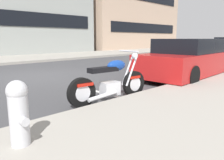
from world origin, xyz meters
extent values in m
plane|color=#3D3D3F|center=(0.00, 0.00, 0.00)|extent=(260.00, 260.00, 0.00)
cube|color=gray|center=(12.00, 6.88, 0.07)|extent=(120.00, 5.00, 0.14)
cube|color=silver|center=(0.00, -3.78, 0.00)|extent=(0.12, 2.20, 0.01)
cylinder|color=black|center=(0.32, -4.30, 0.31)|extent=(0.62, 0.17, 0.61)
cylinder|color=silver|center=(0.32, -4.30, 0.31)|extent=(0.35, 0.15, 0.34)
cylinder|color=black|center=(-1.12, -4.15, 0.31)|extent=(0.62, 0.17, 0.61)
cylinder|color=silver|center=(-1.12, -4.15, 0.31)|extent=(0.35, 0.15, 0.34)
cube|color=silver|center=(-0.40, -4.23, 0.29)|extent=(0.42, 0.30, 0.30)
cube|color=black|center=(-0.58, -4.21, 0.73)|extent=(0.70, 0.29, 0.10)
ellipsoid|color=navy|center=(-0.22, -4.25, 0.79)|extent=(0.50, 0.29, 0.24)
cube|color=#B7190F|center=(-1.07, -4.16, 0.47)|extent=(0.38, 0.22, 0.06)
cube|color=#B7190F|center=(0.30, -4.30, 0.47)|extent=(0.33, 0.19, 0.06)
cylinder|color=silver|center=(0.18, -4.22, 0.62)|extent=(0.34, 0.08, 0.65)
cylinder|color=silver|center=(0.16, -4.36, 0.62)|extent=(0.34, 0.08, 0.65)
cylinder|color=silver|center=(0.14, -4.28, 1.09)|extent=(0.10, 0.62, 0.04)
sphere|color=silver|center=(0.34, -4.30, 0.97)|extent=(0.15, 0.15, 0.15)
cylinder|color=silver|center=(-0.71, -4.34, 0.20)|extent=(0.71, 0.16, 0.16)
cube|color=#AD1919|center=(3.77, -3.95, 0.52)|extent=(4.61, 1.90, 0.72)
cube|color=black|center=(3.73, -3.96, 1.12)|extent=(2.50, 1.69, 0.48)
cylinder|color=black|center=(5.25, -3.11, 0.31)|extent=(0.63, 0.24, 0.62)
cylinder|color=black|center=(2.24, -3.21, 0.31)|extent=(0.63, 0.24, 0.62)
cylinder|color=black|center=(2.30, -4.80, 0.31)|extent=(0.63, 0.24, 0.62)
cylinder|color=black|center=(8.47, -2.83, 0.31)|extent=(0.62, 0.23, 0.62)
cylinder|color=#B7B7BC|center=(-2.76, -5.16, 0.44)|extent=(0.22, 0.22, 0.59)
sphere|color=#B7B7BC|center=(-2.76, -5.16, 0.79)|extent=(0.24, 0.24, 0.24)
cylinder|color=#B7B7BC|center=(-2.76, -5.02, 0.47)|extent=(0.10, 0.08, 0.10)
cylinder|color=#B7B7BC|center=(-2.76, -5.30, 0.47)|extent=(0.10, 0.08, 0.10)
cube|color=black|center=(5.69, 9.15, 2.80)|extent=(7.88, 0.06, 1.10)
cube|color=tan|center=(18.68, 13.66, 5.86)|extent=(14.36, 8.96, 11.72)
cube|color=black|center=(18.68, 9.15, 2.58)|extent=(12.06, 0.06, 1.10)
camera|label=1|loc=(-3.70, -7.65, 1.37)|focal=35.69mm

